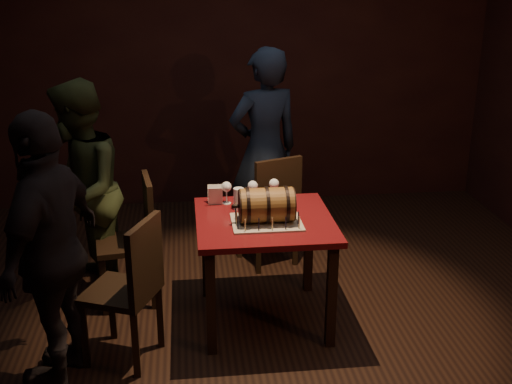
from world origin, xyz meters
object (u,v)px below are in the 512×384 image
(person_back, at_px, (264,150))
(wine_glass_mid, at_px, (253,187))
(chair_left_rear, at_px, (136,233))
(pint_of_ale, at_px, (239,199))
(wine_glass_right, at_px, (274,185))
(person_left_front, at_px, (52,251))
(barrel_cake, at_px, (267,205))
(person_left_rear, at_px, (80,192))
(wine_glass_left, at_px, (226,188))
(pub_table, at_px, (264,234))
(chair_back, at_px, (272,205))
(chair_left_front, at_px, (132,283))

(person_back, bearing_deg, wine_glass_mid, 60.68)
(chair_left_rear, bearing_deg, pint_of_ale, -14.91)
(wine_glass_right, bearing_deg, person_left_front, -148.66)
(wine_glass_right, distance_m, person_back, 0.93)
(barrel_cake, bearing_deg, person_left_front, -161.47)
(wine_glass_right, distance_m, person_left_rear, 1.39)
(wine_glass_left, height_order, person_left_rear, person_left_rear)
(wine_glass_left, bearing_deg, wine_glass_right, 4.63)
(wine_glass_right, bearing_deg, pub_table, -108.37)
(person_back, bearing_deg, chair_back, 73.90)
(chair_left_front, bearing_deg, person_back, 58.53)
(wine_glass_mid, distance_m, chair_left_front, 1.12)
(pub_table, relative_size, wine_glass_mid, 5.59)
(chair_back, height_order, chair_left_front, same)
(person_left_front, bearing_deg, wine_glass_mid, 142.18)
(wine_glass_left, distance_m, person_back, 1.03)
(barrel_cake, bearing_deg, person_back, 83.40)
(pub_table, distance_m, chair_left_rear, 0.96)
(person_left_front, bearing_deg, person_left_rear, -161.75)
(pub_table, xyz_separation_m, person_left_rear, (-1.26, 0.54, 0.16))
(barrel_cake, relative_size, person_left_front, 0.25)
(wine_glass_right, height_order, chair_back, chair_back)
(person_left_front, bearing_deg, person_back, 159.77)
(chair_back, height_order, person_left_rear, person_left_rear)
(pub_table, xyz_separation_m, wine_glass_mid, (-0.04, 0.31, 0.23))
(wine_glass_left, bearing_deg, chair_back, 53.54)
(chair_left_rear, relative_size, person_left_rear, 0.58)
(wine_glass_mid, distance_m, chair_back, 0.67)
(wine_glass_left, relative_size, wine_glass_right, 1.00)
(barrel_cake, bearing_deg, person_left_rear, 153.96)
(wine_glass_left, distance_m, pint_of_ale, 0.15)
(chair_left_front, height_order, person_left_rear, person_left_rear)
(pint_of_ale, bearing_deg, chair_back, 63.76)
(pub_table, distance_m, person_left_rear, 1.38)
(wine_glass_left, bearing_deg, barrel_cake, -59.14)
(pint_of_ale, bearing_deg, person_left_rear, 162.59)
(barrel_cake, relative_size, pint_of_ale, 2.69)
(chair_left_front, bearing_deg, wine_glass_left, 47.91)
(wine_glass_left, relative_size, person_left_front, 0.10)
(pub_table, height_order, wine_glass_left, wine_glass_left)
(chair_left_front, relative_size, person_left_front, 0.57)
(wine_glass_left, distance_m, person_left_rear, 1.06)
(barrel_cake, xyz_separation_m, pint_of_ale, (-0.16, 0.27, -0.05))
(barrel_cake, bearing_deg, chair_back, 79.83)
(chair_left_rear, relative_size, person_left_front, 0.57)
(wine_glass_left, distance_m, chair_left_rear, 0.74)
(wine_glass_right, distance_m, chair_back, 0.62)
(person_back, distance_m, person_left_front, 2.28)
(pub_table, relative_size, pint_of_ale, 6.00)
(pint_of_ale, xyz_separation_m, chair_left_rear, (-0.72, 0.19, -0.30))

